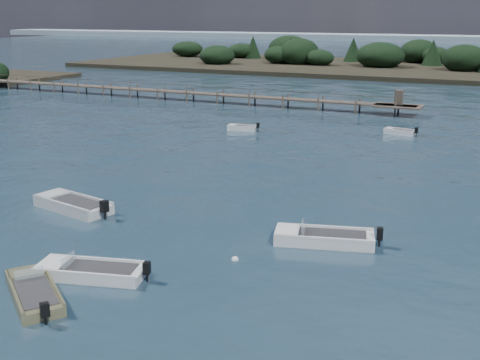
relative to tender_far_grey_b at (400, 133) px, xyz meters
The scene contains 10 objects.
ground 23.47m from the tender_far_grey_b, 105.65° to the left, with size 400.00×400.00×0.00m, color #172A37.
tender_far_grey_b is the anchor object (origin of this frame).
dinghy_mid_grey 32.11m from the tender_far_grey_b, 111.94° to the right, with size 5.29×2.70×1.31m.
dinghy_mid_white_b 28.64m from the tender_far_grey_b, 85.67° to the right, with size 5.12×2.95×1.25m.
dinghy_mid_white_a 36.78m from the tender_far_grey_b, 98.40° to the right, with size 4.86×2.79×1.12m.
tender_far_white 14.36m from the tender_far_grey_b, 162.01° to the right, with size 3.04×1.47×1.02m.
dinghy_near_olive 39.36m from the tender_far_grey_b, 98.87° to the right, with size 4.28×3.72×1.10m.
buoy_b 32.20m from the tender_far_grey_b, 91.35° to the right, with size 0.32×0.32×0.32m, color silver.
jetty 30.02m from the tender_far_grey_b, 159.33° to the left, with size 64.50×3.20×3.40m.
distant_haze 215.35m from the tender_far_grey_b, 116.57° to the left, with size 280.00×20.00×2.40m, color #879AA7.
Camera 1 is at (16.51, -17.00, 10.55)m, focal length 45.00 mm.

